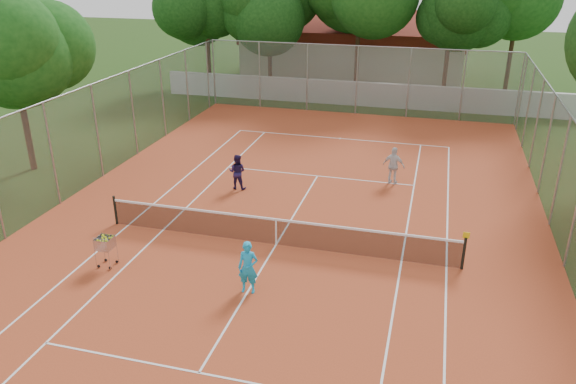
% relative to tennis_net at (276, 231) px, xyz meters
% --- Properties ---
extents(ground, '(120.00, 120.00, 0.00)m').
position_rel_tennis_net_xyz_m(ground, '(0.00, 0.00, -0.51)').
color(ground, '#1B340E').
rests_on(ground, ground).
extents(court_pad, '(18.00, 34.00, 0.02)m').
position_rel_tennis_net_xyz_m(court_pad, '(0.00, 0.00, -0.50)').
color(court_pad, '#AC4321').
rests_on(court_pad, ground).
extents(court_lines, '(10.98, 23.78, 0.01)m').
position_rel_tennis_net_xyz_m(court_lines, '(0.00, 0.00, -0.49)').
color(court_lines, white).
rests_on(court_lines, court_pad).
extents(tennis_net, '(11.88, 0.10, 0.98)m').
position_rel_tennis_net_xyz_m(tennis_net, '(0.00, 0.00, 0.00)').
color(tennis_net, black).
rests_on(tennis_net, court_pad).
extents(perimeter_fence, '(18.00, 34.00, 4.00)m').
position_rel_tennis_net_xyz_m(perimeter_fence, '(0.00, 0.00, 1.49)').
color(perimeter_fence, slate).
rests_on(perimeter_fence, ground).
extents(boundary_wall, '(26.00, 0.30, 1.50)m').
position_rel_tennis_net_xyz_m(boundary_wall, '(0.00, 19.00, 0.24)').
color(boundary_wall, silver).
rests_on(boundary_wall, ground).
extents(clubhouse, '(16.40, 9.00, 4.40)m').
position_rel_tennis_net_xyz_m(clubhouse, '(-2.00, 29.00, 1.69)').
color(clubhouse, beige).
rests_on(clubhouse, ground).
extents(tropical_trees, '(29.00, 19.00, 10.00)m').
position_rel_tennis_net_xyz_m(tropical_trees, '(0.00, 22.00, 4.49)').
color(tropical_trees, '#0D340D').
rests_on(tropical_trees, ground).
extents(player_near, '(0.61, 0.43, 1.58)m').
position_rel_tennis_net_xyz_m(player_near, '(0.02, -2.89, 0.30)').
color(player_near, '#19A1D7').
rests_on(player_near, court_pad).
extents(player_far_left, '(0.72, 0.56, 1.46)m').
position_rel_tennis_net_xyz_m(player_far_left, '(-2.87, 4.20, 0.24)').
color(player_far_left, '#211745').
rests_on(player_far_left, court_pad).
extents(player_far_right, '(1.00, 0.60, 1.59)m').
position_rel_tennis_net_xyz_m(player_far_right, '(3.22, 6.40, 0.30)').
color(player_far_right, silver).
rests_on(player_far_right, court_pad).
extents(ball_hopper, '(0.53, 0.53, 1.06)m').
position_rel_tennis_net_xyz_m(ball_hopper, '(-4.66, -2.66, 0.04)').
color(ball_hopper, '#B1B0B7').
rests_on(ball_hopper, court_pad).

